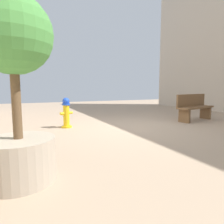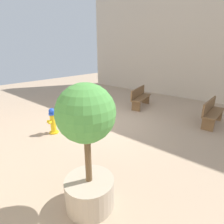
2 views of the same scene
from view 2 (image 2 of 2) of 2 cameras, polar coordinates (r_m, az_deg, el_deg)
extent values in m
plane|color=tan|center=(7.19, -1.11, -3.01)|extent=(23.40, 23.40, 0.00)
cylinder|color=gold|center=(6.55, -17.87, -6.09)|extent=(0.31, 0.31, 0.05)
cylinder|color=gold|center=(6.42, -18.18, -3.38)|extent=(0.18, 0.18, 0.62)
cylinder|color=blue|center=(6.30, -18.49, -0.52)|extent=(0.22, 0.22, 0.06)
sphere|color=blue|center=(6.27, -18.58, 0.22)|extent=(0.21, 0.21, 0.21)
cylinder|color=gold|center=(6.29, -19.00, -3.18)|extent=(0.15, 0.12, 0.08)
cylinder|color=gold|center=(6.49, -17.51, -2.35)|extent=(0.15, 0.12, 0.08)
cylinder|color=gold|center=(6.49, -19.25, -2.90)|extent=(0.15, 0.17, 0.11)
cube|color=brown|center=(9.72, 10.58, 4.01)|extent=(0.19, 0.41, 0.45)
cube|color=brown|center=(8.44, 7.63, 1.85)|extent=(0.19, 0.41, 0.45)
cube|color=brown|center=(9.01, 9.29, 4.56)|extent=(1.81, 0.82, 0.06)
cube|color=brown|center=(9.01, 8.23, 6.25)|extent=(1.73, 0.45, 0.44)
cube|color=brown|center=(8.41, 30.19, -0.74)|extent=(0.10, 0.40, 0.45)
cube|color=brown|center=(7.18, 28.12, -3.50)|extent=(0.10, 0.40, 0.45)
cube|color=brown|center=(7.72, 29.54, -0.24)|extent=(1.65, 0.46, 0.06)
cube|color=brown|center=(7.68, 28.48, 1.82)|extent=(1.65, 0.08, 0.44)
cylinder|color=tan|center=(3.59, -7.05, -23.91)|extent=(0.88, 0.88, 0.55)
cylinder|color=brown|center=(3.12, -7.63, -13.70)|extent=(0.11, 0.11, 0.97)
sphere|color=#4C9342|center=(2.78, -8.31, -0.34)|extent=(0.94, 0.94, 0.94)
camera|label=1|loc=(2.44, 50.83, -28.58)|focal=31.79mm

